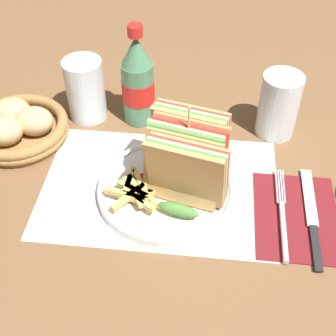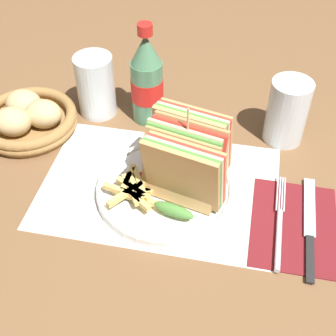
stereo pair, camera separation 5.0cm
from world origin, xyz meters
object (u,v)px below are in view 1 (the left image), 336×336
object	(u,v)px
glass_near	(279,105)
bread_basket	(18,127)
plate_main	(167,189)
fork	(283,221)
coke_bottle_near	(138,82)
club_sandwich	(188,157)
glass_far	(86,93)
knife	(312,217)

from	to	relation	value
glass_near	bread_basket	distance (m)	0.49
plate_main	fork	xyz separation A→B (m)	(0.19, -0.05, -0.00)
plate_main	coke_bottle_near	distance (m)	0.22
plate_main	glass_near	xyz separation A→B (m)	(0.19, 0.18, 0.05)
club_sandwich	glass_near	world-z (taller)	club_sandwich
club_sandwich	bread_basket	size ratio (longest dim) A/B	0.98
fork	glass_far	bearing A→B (deg)	147.11
glass_far	fork	bearing A→B (deg)	-33.41
plate_main	bread_basket	size ratio (longest dim) A/B	1.25
fork	glass_near	world-z (taller)	glass_near
club_sandwich	bread_basket	bearing A→B (deg)	162.01
bread_basket	coke_bottle_near	bearing A→B (deg)	20.33
coke_bottle_near	glass_near	xyz separation A→B (m)	(0.26, -0.01, -0.02)
glass_near	glass_far	size ratio (longest dim) A/B	1.00
glass_near	coke_bottle_near	bearing A→B (deg)	177.65
glass_near	glass_far	bearing A→B (deg)	178.35
club_sandwich	coke_bottle_near	size ratio (longest dim) A/B	0.91
plate_main	knife	distance (m)	0.24
glass_far	bread_basket	bearing A→B (deg)	-144.90
plate_main	glass_far	distance (m)	0.27
glass_far	coke_bottle_near	bearing A→B (deg)	0.15
fork	coke_bottle_near	size ratio (longest dim) A/B	0.96
coke_bottle_near	knife	bearing A→B (deg)	-36.02
club_sandwich	bread_basket	distance (m)	0.35
plate_main	coke_bottle_near	bearing A→B (deg)	111.17
coke_bottle_near	glass_near	world-z (taller)	coke_bottle_near
club_sandwich	fork	xyz separation A→B (m)	(0.16, -0.06, -0.07)
club_sandwich	plate_main	bearing A→B (deg)	-164.51
coke_bottle_near	fork	bearing A→B (deg)	-42.52
fork	coke_bottle_near	distance (m)	0.37
coke_bottle_near	bread_basket	size ratio (longest dim) A/B	1.08
coke_bottle_near	bread_basket	distance (m)	0.24
fork	coke_bottle_near	xyz separation A→B (m)	(-0.27, 0.24, 0.08)
club_sandwich	coke_bottle_near	xyz separation A→B (m)	(-0.11, 0.19, 0.01)
knife	bread_basket	world-z (taller)	bread_basket
plate_main	coke_bottle_near	size ratio (longest dim) A/B	1.16
club_sandwich	bread_basket	world-z (taller)	club_sandwich
knife	glass_far	distance (m)	0.48
knife	glass_far	world-z (taller)	glass_far
coke_bottle_near	bread_basket	xyz separation A→B (m)	(-0.22, -0.08, -0.06)
club_sandwich	glass_near	xyz separation A→B (m)	(0.16, 0.18, -0.02)
fork	glass_near	xyz separation A→B (m)	(-0.00, 0.23, 0.05)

